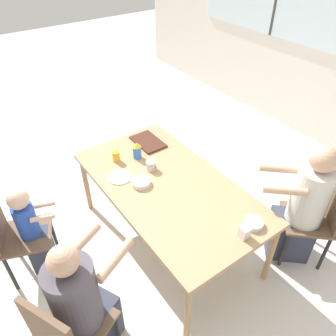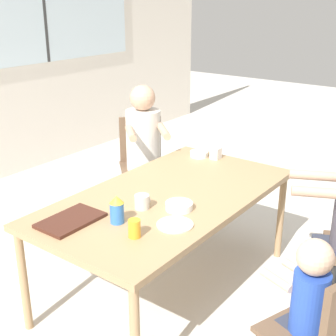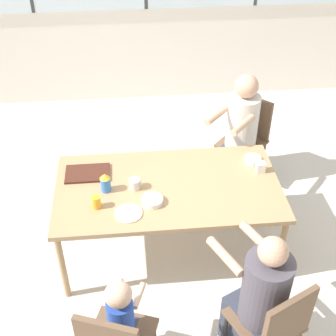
{
  "view_description": "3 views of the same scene",
  "coord_description": "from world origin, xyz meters",
  "px_view_note": "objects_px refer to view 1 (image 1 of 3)",
  "views": [
    {
      "loc": [
        1.71,
        -1.22,
        2.54
      ],
      "look_at": [
        0.0,
        0.0,
        0.89
      ],
      "focal_mm": 35.0,
      "sensor_mm": 36.0,
      "label": 1
    },
    {
      "loc": [
        -2.2,
        -1.65,
        1.92
      ],
      "look_at": [
        0.0,
        0.0,
        0.89
      ],
      "focal_mm": 50.0,
      "sensor_mm": 36.0,
      "label": 2
    },
    {
      "loc": [
        -0.27,
        -2.81,
        3.1
      ],
      "look_at": [
        0.0,
        0.0,
        0.89
      ],
      "focal_mm": 50.0,
      "sensor_mm": 36.0,
      "label": 3
    }
  ],
  "objects_px": {
    "person_man_blue_shirt": "(301,210)",
    "bowl_cereal": "(141,182)",
    "person_toddler": "(34,232)",
    "coffee_mug": "(151,166)",
    "chair_for_toddler": "(12,231)",
    "chair_for_woman_green_shirt": "(65,330)",
    "sippy_cup": "(137,150)",
    "person_woman_green_shirt": "(83,308)",
    "juice_glass": "(116,156)",
    "chair_for_man_blue_shirt": "(320,214)",
    "milk_carton_small": "(244,232)",
    "bowl_white_shallow": "(254,223)"
  },
  "relations": [
    {
      "from": "person_man_blue_shirt",
      "to": "person_toddler",
      "type": "xyz_separation_m",
      "value": [
        -1.16,
        -1.92,
        -0.09
      ]
    },
    {
      "from": "coffee_mug",
      "to": "sippy_cup",
      "type": "xyz_separation_m",
      "value": [
        -0.23,
        -0.01,
        0.04
      ]
    },
    {
      "from": "person_man_blue_shirt",
      "to": "coffee_mug",
      "type": "relative_size",
      "value": 12.52
    },
    {
      "from": "chair_for_woman_green_shirt",
      "to": "bowl_white_shallow",
      "type": "xyz_separation_m",
      "value": [
        0.18,
        1.42,
        0.21
      ]
    },
    {
      "from": "chair_for_woman_green_shirt",
      "to": "sippy_cup",
      "type": "xyz_separation_m",
      "value": [
        -1.05,
        1.17,
        0.27
      ]
    },
    {
      "from": "chair_for_man_blue_shirt",
      "to": "bowl_cereal",
      "type": "distance_m",
      "value": 1.55
    },
    {
      "from": "person_woman_green_shirt",
      "to": "juice_glass",
      "type": "distance_m",
      "value": 1.36
    },
    {
      "from": "chair_for_man_blue_shirt",
      "to": "chair_for_toddler",
      "type": "distance_m",
      "value": 2.55
    },
    {
      "from": "bowl_white_shallow",
      "to": "bowl_cereal",
      "type": "distance_m",
      "value": 0.98
    },
    {
      "from": "chair_for_woman_green_shirt",
      "to": "sippy_cup",
      "type": "height_order",
      "value": "sippy_cup"
    },
    {
      "from": "chair_for_woman_green_shirt",
      "to": "coffee_mug",
      "type": "bearing_deg",
      "value": 99.33
    },
    {
      "from": "bowl_white_shallow",
      "to": "coffee_mug",
      "type": "bearing_deg",
      "value": -166.06
    },
    {
      "from": "person_toddler",
      "to": "coffee_mug",
      "type": "bearing_deg",
      "value": 102.83
    },
    {
      "from": "juice_glass",
      "to": "bowl_white_shallow",
      "type": "relative_size",
      "value": 0.71
    },
    {
      "from": "person_woman_green_shirt",
      "to": "person_toddler",
      "type": "bearing_deg",
      "value": 158.03
    },
    {
      "from": "juice_glass",
      "to": "milk_carton_small",
      "type": "xyz_separation_m",
      "value": [
        1.32,
        0.31,
        -0.01
      ]
    },
    {
      "from": "person_man_blue_shirt",
      "to": "sippy_cup",
      "type": "bearing_deg",
      "value": 76.54
    },
    {
      "from": "person_toddler",
      "to": "coffee_mug",
      "type": "distance_m",
      "value": 1.13
    },
    {
      "from": "chair_for_man_blue_shirt",
      "to": "chair_for_woman_green_shirt",
      "type": "bearing_deg",
      "value": 124.13
    },
    {
      "from": "chair_for_toddler",
      "to": "person_toddler",
      "type": "relative_size",
      "value": 0.94
    },
    {
      "from": "chair_for_toddler",
      "to": "coffee_mug",
      "type": "distance_m",
      "value": 1.26
    },
    {
      "from": "person_woman_green_shirt",
      "to": "chair_for_man_blue_shirt",
      "type": "bearing_deg",
      "value": 53.26
    },
    {
      "from": "juice_glass",
      "to": "milk_carton_small",
      "type": "distance_m",
      "value": 1.36
    },
    {
      "from": "person_man_blue_shirt",
      "to": "bowl_cereal",
      "type": "xyz_separation_m",
      "value": [
        -0.91,
        -1.02,
        0.18
      ]
    },
    {
      "from": "sippy_cup",
      "to": "milk_carton_small",
      "type": "bearing_deg",
      "value": 5.49
    },
    {
      "from": "person_woman_green_shirt",
      "to": "person_toddler",
      "type": "relative_size",
      "value": 1.25
    },
    {
      "from": "chair_for_man_blue_shirt",
      "to": "juice_glass",
      "type": "distance_m",
      "value": 1.86
    },
    {
      "from": "chair_for_toddler",
      "to": "person_woman_green_shirt",
      "type": "xyz_separation_m",
      "value": [
        0.93,
        0.2,
        0.0
      ]
    },
    {
      "from": "person_man_blue_shirt",
      "to": "sippy_cup",
      "type": "xyz_separation_m",
      "value": [
        -1.26,
        -0.85,
        0.24
      ]
    },
    {
      "from": "juice_glass",
      "to": "bowl_cereal",
      "type": "bearing_deg",
      "value": 1.04
    },
    {
      "from": "bowl_white_shallow",
      "to": "milk_carton_small",
      "type": "bearing_deg",
      "value": -76.95
    },
    {
      "from": "person_man_blue_shirt",
      "to": "coffee_mug",
      "type": "bearing_deg",
      "value": 81.79
    },
    {
      "from": "sippy_cup",
      "to": "bowl_white_shallow",
      "type": "relative_size",
      "value": 1.16
    },
    {
      "from": "chair_for_toddler",
      "to": "juice_glass",
      "type": "height_order",
      "value": "chair_for_toddler"
    },
    {
      "from": "chair_for_woman_green_shirt",
      "to": "coffee_mug",
      "type": "height_order",
      "value": "chair_for_woman_green_shirt"
    },
    {
      "from": "milk_carton_small",
      "to": "bowl_white_shallow",
      "type": "bearing_deg",
      "value": 103.05
    },
    {
      "from": "chair_for_woman_green_shirt",
      "to": "bowl_white_shallow",
      "type": "distance_m",
      "value": 1.45
    },
    {
      "from": "person_woman_green_shirt",
      "to": "chair_for_toddler",
      "type": "bearing_deg",
      "value": 166.38
    },
    {
      "from": "chair_for_toddler",
      "to": "chair_for_woman_green_shirt",
      "type": "bearing_deg",
      "value": 22.74
    },
    {
      "from": "chair_for_man_blue_shirt",
      "to": "coffee_mug",
      "type": "bearing_deg",
      "value": 82.69
    },
    {
      "from": "person_toddler",
      "to": "sippy_cup",
      "type": "height_order",
      "value": "person_toddler"
    },
    {
      "from": "milk_carton_small",
      "to": "bowl_white_shallow",
      "type": "height_order",
      "value": "milk_carton_small"
    },
    {
      "from": "chair_for_woman_green_shirt",
      "to": "juice_glass",
      "type": "xyz_separation_m",
      "value": [
        -1.12,
        0.98,
        0.24
      ]
    },
    {
      "from": "person_toddler",
      "to": "bowl_cereal",
      "type": "distance_m",
      "value": 0.97
    },
    {
      "from": "chair_for_man_blue_shirt",
      "to": "sippy_cup",
      "type": "distance_m",
      "value": 1.7
    },
    {
      "from": "person_man_blue_shirt",
      "to": "chair_for_woman_green_shirt",
      "type": "bearing_deg",
      "value": 126.71
    },
    {
      "from": "milk_carton_small",
      "to": "bowl_white_shallow",
      "type": "distance_m",
      "value": 0.14
    },
    {
      "from": "chair_for_toddler",
      "to": "bowl_cereal",
      "type": "bearing_deg",
      "value": 93.52
    },
    {
      "from": "chair_for_woman_green_shirt",
      "to": "chair_for_man_blue_shirt",
      "type": "xyz_separation_m",
      "value": [
        0.32,
        2.13,
        0.0
      ]
    },
    {
      "from": "chair_for_woman_green_shirt",
      "to": "chair_for_toddler",
      "type": "xyz_separation_m",
      "value": [
        -1.01,
        -0.05,
        0.0
      ]
    }
  ]
}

